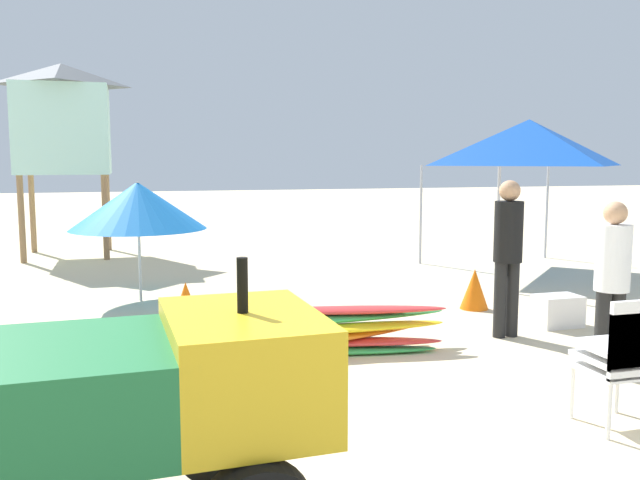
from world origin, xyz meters
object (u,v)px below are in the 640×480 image
object	(u,v)px
beach_umbrella_left	(138,206)
traffic_cone_near	(475,289)
utility_cart	(87,404)
surfboard_pile	(334,331)
lifeguard_near_center	(508,247)
stacked_plastic_chairs	(625,352)
popup_canopy	(529,143)
traffic_cone_far	(186,306)
lifeguard_tower	(63,119)
lifeguard_far_right	(612,276)
cooler_box	(558,311)

from	to	relation	value
beach_umbrella_left	traffic_cone_near	bearing A→B (deg)	-22.16
utility_cart	surfboard_pile	distance (m)	3.81
lifeguard_near_center	traffic_cone_near	size ratio (longest dim) A/B	3.26
stacked_plastic_chairs	popup_canopy	bearing A→B (deg)	62.60
surfboard_pile	traffic_cone_far	bearing A→B (deg)	135.13
lifeguard_tower	stacked_plastic_chairs	bearing A→B (deg)	-66.38
traffic_cone_far	beach_umbrella_left	bearing A→B (deg)	104.76
beach_umbrella_left	traffic_cone_far	xyz separation A→B (m)	(0.49, -1.86, -1.08)
lifeguard_tower	lifeguard_far_right	bearing A→B (deg)	-59.96
stacked_plastic_chairs	lifeguard_near_center	size ratio (longest dim) A/B	0.57
lifeguard_near_center	traffic_cone_far	bearing A→B (deg)	159.55
surfboard_pile	cooler_box	size ratio (longest dim) A/B	4.86
surfboard_pile	traffic_cone_near	world-z (taller)	traffic_cone_near
popup_canopy	lifeguard_tower	bearing A→B (deg)	151.38
lifeguard_far_right	lifeguard_tower	distance (m)	11.34
utility_cart	stacked_plastic_chairs	world-z (taller)	utility_cart
stacked_plastic_chairs	traffic_cone_far	xyz separation A→B (m)	(-2.89, 3.90, -0.31)
utility_cart	traffic_cone_near	distance (m)	6.54
lifeguard_tower	beach_umbrella_left	size ratio (longest dim) A/B	2.07
lifeguard_tower	lifeguard_near_center	bearing A→B (deg)	-57.06
utility_cart	popup_canopy	world-z (taller)	popup_canopy
lifeguard_tower	beach_umbrella_left	xyz separation A→B (m)	(1.37, -5.10, -1.48)
lifeguard_far_right	beach_umbrella_left	bearing A→B (deg)	132.71
lifeguard_far_right	lifeguard_tower	xyz separation A→B (m)	(-5.59, 9.67, 1.92)
lifeguard_tower	traffic_cone_near	bearing A→B (deg)	-50.20
traffic_cone_near	cooler_box	bearing A→B (deg)	-66.12
utility_cart	lifeguard_near_center	size ratio (longest dim) A/B	1.45
popup_canopy	lifeguard_far_right	bearing A→B (deg)	-115.38
stacked_plastic_chairs	lifeguard_far_right	size ratio (longest dim) A/B	0.62
popup_canopy	traffic_cone_near	xyz separation A→B (m)	(-2.36, -2.46, -2.04)
utility_cart	traffic_cone_far	bearing A→B (deg)	79.22
lifeguard_far_right	popup_canopy	distance (m)	5.98
surfboard_pile	traffic_cone_far	size ratio (longest dim) A/B	4.44
surfboard_pile	lifeguard_tower	world-z (taller)	lifeguard_tower
lifeguard_tower	traffic_cone_near	world-z (taller)	lifeguard_tower
utility_cart	lifeguard_tower	distance (m)	11.62
traffic_cone_near	traffic_cone_far	distance (m)	3.86
utility_cart	traffic_cone_far	xyz separation A→B (m)	(0.84, 4.43, -0.49)
lifeguard_near_center	cooler_box	distance (m)	1.24
stacked_plastic_chairs	surfboard_pile	size ratio (longest dim) A/B	0.39
traffic_cone_far	cooler_box	bearing A→B (deg)	-13.46
lifeguard_far_right	popup_canopy	bearing A→B (deg)	64.62
stacked_plastic_chairs	lifeguard_far_right	bearing A→B (deg)	54.51
lifeguard_far_right	cooler_box	distance (m)	1.93
stacked_plastic_chairs	lifeguard_tower	xyz separation A→B (m)	(-4.75, 10.86, 2.25)
surfboard_pile	lifeguard_tower	size ratio (longest dim) A/B	0.65
utility_cart	popup_canopy	bearing A→B (deg)	44.61
utility_cart	traffic_cone_near	world-z (taller)	utility_cart
lifeguard_far_right	traffic_cone_far	size ratio (longest dim) A/B	2.80
lifeguard_far_right	popup_canopy	xyz separation A→B (m)	(2.49, 5.26, 1.38)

